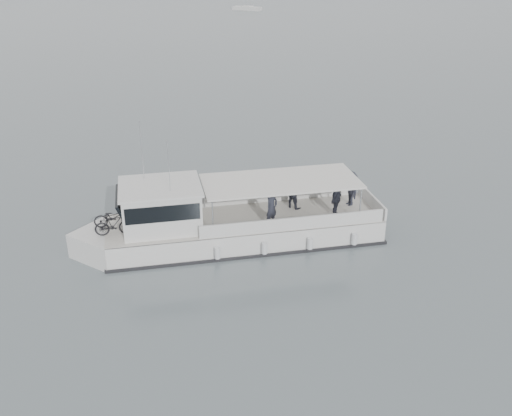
{
  "coord_description": "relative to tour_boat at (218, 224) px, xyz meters",
  "views": [
    {
      "loc": [
        0.51,
        -23.32,
        12.17
      ],
      "look_at": [
        2.41,
        -0.61,
        1.6
      ],
      "focal_mm": 40.0,
      "sensor_mm": 36.0,
      "label": 1
    }
  ],
  "objects": [
    {
      "name": "tour_boat",
      "position": [
        0.0,
        0.0,
        0.0
      ],
      "size": [
        13.89,
        4.82,
        5.77
      ],
      "rotation": [
        0.0,
        0.0,
        0.12
      ],
      "color": "silver",
      "rests_on": "ground"
    },
    {
      "name": "ground",
      "position": [
        -0.72,
        0.75,
        -0.95
      ],
      "size": [
        1400.0,
        1400.0,
        0.0
      ],
      "primitive_type": "plane",
      "color": "#535E62",
      "rests_on": "ground"
    }
  ]
}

